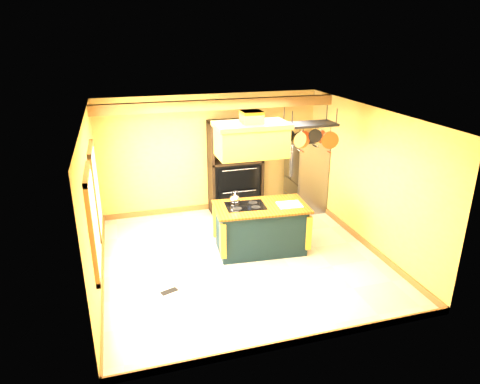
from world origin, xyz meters
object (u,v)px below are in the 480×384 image
kitchen_island (260,228)px  pot_rack (310,131)px  refrigerator (305,175)px  range_hood (251,138)px  hutch (235,176)px

kitchen_island → pot_rack: bearing=4.3°
pot_rack → refrigerator: size_ratio=0.62×
kitchen_island → pot_rack: pot_rack is taller
kitchen_island → refrigerator: 2.40m
kitchen_island → refrigerator: refrigerator is taller
kitchen_island → range_hood: (-0.20, -0.00, 1.76)m
kitchen_island → range_hood: size_ratio=1.40×
kitchen_island → pot_rack: 2.03m
refrigerator → hutch: 1.64m
refrigerator → pot_rack: bearing=-114.4°
kitchen_island → range_hood: range_hood is taller
kitchen_island → refrigerator: size_ratio=1.07×
kitchen_island → refrigerator: bearing=49.4°
kitchen_island → range_hood: 1.77m
kitchen_island → hutch: bearing=92.3°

